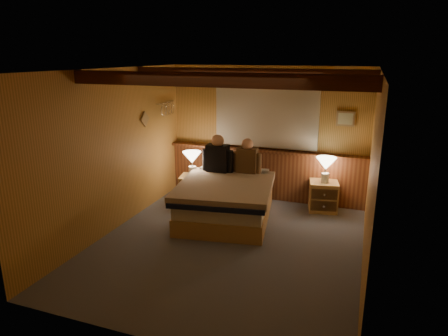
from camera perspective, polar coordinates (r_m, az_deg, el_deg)
The scene contains 19 objects.
floor at distance 5.74m, azimuth 0.52°, elevation -10.84°, with size 4.20×4.20×0.00m, color #565A66.
ceiling at distance 5.12m, azimuth 0.59°, elevation 13.88°, with size 4.20×4.20×0.00m, color #B79044.
wall_back at distance 7.27m, azimuth 6.07°, elevation 4.87°, with size 3.60×3.60×0.00m, color #D59B4C.
wall_left at distance 6.12m, azimuth -15.56°, elevation 2.28°, with size 4.20×4.20×0.00m, color #D59B4C.
wall_right at distance 5.03m, azimuth 20.29°, elevation -1.06°, with size 4.20×4.20×0.00m, color #D59B4C.
wall_front at distance 3.50m, azimuth -11.03°, elevation -7.66°, with size 3.60×3.60×0.00m, color #D59B4C.
wainscot at distance 7.38m, azimuth 5.79°, elevation -0.67°, with size 3.60×0.23×0.94m.
curtain_window at distance 7.15m, azimuth 6.01°, elevation 7.30°, with size 2.18×0.09×1.11m.
ceiling_beams at distance 5.27m, azimuth 1.14°, elevation 12.95°, with size 3.60×1.65×0.16m.
coat_rail at distance 7.32m, azimuth -8.17°, elevation 8.58°, with size 0.05×0.55×0.24m.
framed_print at distance 7.00m, azimuth 16.97°, elevation 6.75°, with size 0.30×0.04×0.25m.
bed at distance 6.47m, azimuth 0.35°, elevation -4.50°, with size 1.68×2.03×0.63m.
nightstand_left at distance 7.18m, azimuth -4.37°, elevation -3.06°, with size 0.53×0.49×0.50m.
nightstand_right at distance 7.02m, azimuth 13.98°, elevation -3.92°, with size 0.53×0.50×0.51m.
lamp_left at distance 7.07m, azimuth -4.60°, elevation 1.32°, with size 0.33×0.33×0.43m.
lamp_right at distance 6.82m, azimuth 14.36°, elevation 0.41°, with size 0.33×0.33×0.44m.
person_left at distance 6.87m, azimuth -0.91°, elevation 1.69°, with size 0.55×0.23×0.67m.
person_right at distance 6.82m, azimuth 3.33°, elevation 1.36°, with size 0.51×0.21×0.62m.
duffel_bag at distance 7.31m, azimuth -3.92°, elevation -3.64°, with size 0.51×0.39×0.32m.
Camera 1 is at (1.70, -4.83, 2.58)m, focal length 32.00 mm.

